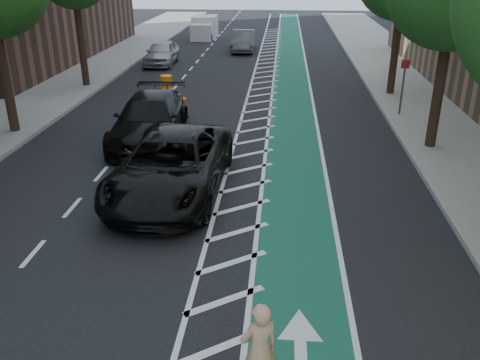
# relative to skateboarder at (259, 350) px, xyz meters

# --- Properties ---
(ground) EXTENTS (120.00, 120.00, 0.00)m
(ground) POSITION_rel_skateboarder_xyz_m (-2.30, 3.77, -0.94)
(ground) COLOR black
(ground) RESTS_ON ground
(bike_lane) EXTENTS (2.00, 90.00, 0.01)m
(bike_lane) POSITION_rel_skateboarder_xyz_m (0.70, 13.77, -0.93)
(bike_lane) COLOR #175146
(bike_lane) RESTS_ON ground
(buffer_strip) EXTENTS (1.40, 90.00, 0.01)m
(buffer_strip) POSITION_rel_skateboarder_xyz_m (-0.80, 13.77, -0.93)
(buffer_strip) COLOR silver
(buffer_strip) RESTS_ON ground
(sidewalk_right) EXTENTS (5.00, 90.00, 0.15)m
(sidewalk_right) POSITION_rel_skateboarder_xyz_m (7.20, 13.77, -0.86)
(sidewalk_right) COLOR gray
(sidewalk_right) RESTS_ON ground
(curb_right) EXTENTS (0.12, 90.00, 0.16)m
(curb_right) POSITION_rel_skateboarder_xyz_m (4.75, 13.77, -0.86)
(curb_right) COLOR gray
(curb_right) RESTS_ON ground
(curb_left) EXTENTS (0.12, 90.00, 0.16)m
(curb_left) POSITION_rel_skateboarder_xyz_m (-9.35, 13.77, -0.86)
(curb_left) COLOR gray
(curb_left) RESTS_ON ground
(sign_post) EXTENTS (0.35, 0.08, 2.47)m
(sign_post) POSITION_rel_skateboarder_xyz_m (5.30, 15.77, 0.42)
(sign_post) COLOR #4C4C4C
(sign_post) RESTS_ON ground
(skateboarder) EXTENTS (0.73, 0.62, 1.68)m
(skateboarder) POSITION_rel_skateboarder_xyz_m (0.00, 0.00, 0.00)
(skateboarder) COLOR tan
(skateboarder) RESTS_ON skateboard
(suv_near) EXTENTS (3.13, 6.35, 1.73)m
(suv_near) POSITION_rel_skateboarder_xyz_m (-2.92, 7.43, -0.07)
(suv_near) COLOR black
(suv_near) RESTS_ON ground
(suv_far) EXTENTS (2.60, 5.86, 1.67)m
(suv_far) POSITION_rel_skateboarder_xyz_m (-4.70, 11.92, -0.10)
(suv_far) COLOR black
(suv_far) RESTS_ON ground
(car_silver) EXTENTS (1.80, 4.39, 1.49)m
(car_silver) POSITION_rel_skateboarder_xyz_m (-7.59, 26.53, -0.19)
(car_silver) COLOR #A9AAAF
(car_silver) RESTS_ON ground
(car_grey) EXTENTS (1.63, 4.51, 1.48)m
(car_grey) POSITION_rel_skateboarder_xyz_m (-2.76, 32.02, -0.20)
(car_grey) COLOR #4E4E53
(car_grey) RESTS_ON ground
(box_truck) EXTENTS (1.95, 4.24, 1.76)m
(box_truck) POSITION_rel_skateboarder_xyz_m (-6.58, 38.30, -0.12)
(box_truck) COLOR silver
(box_truck) RESTS_ON ground
(barrel_a) EXTENTS (0.66, 0.66, 0.91)m
(barrel_a) POSITION_rel_skateboarder_xyz_m (-4.50, 12.77, -0.51)
(barrel_a) COLOR #E04D0B
(barrel_a) RESTS_ON ground
(barrel_b) EXTENTS (0.64, 0.64, 0.87)m
(barrel_b) POSITION_rel_skateboarder_xyz_m (-4.10, 14.89, -0.52)
(barrel_b) COLOR #E04F0B
(barrel_b) RESTS_ON ground
(barrel_c) EXTENTS (0.74, 0.74, 1.00)m
(barrel_c) POSITION_rel_skateboarder_xyz_m (-5.55, 18.69, -0.46)
(barrel_c) COLOR orange
(barrel_c) RESTS_ON ground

